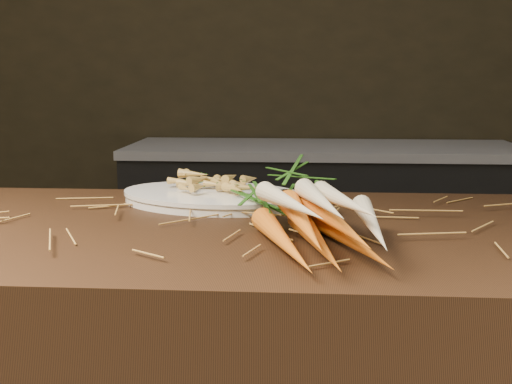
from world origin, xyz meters
TOP-DOWN VIEW (x-y plane):
  - back_counter at (0.30, 2.18)m, footprint 1.82×0.62m
  - straw_bedding at (0.00, 0.30)m, footprint 1.40×0.60m
  - root_veg_bunch at (0.20, 0.28)m, footprint 0.29×0.59m
  - serving_platter at (0.01, 0.50)m, footprint 0.44×0.35m
  - roasted_veg_heap at (0.01, 0.50)m, footprint 0.22×0.18m
  - serving_fork at (0.14, 0.45)m, footprint 0.08×0.14m

SIDE VIEW (x-z plane):
  - back_counter at x=0.30m, z-range 0.00..0.84m
  - straw_bedding at x=0.00m, z-range 0.90..0.92m
  - serving_platter at x=0.01m, z-range 0.90..0.92m
  - serving_fork at x=0.14m, z-range 0.92..0.92m
  - roasted_veg_heap at x=0.01m, z-range 0.92..0.96m
  - root_veg_bunch at x=0.20m, z-range 0.90..1.00m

